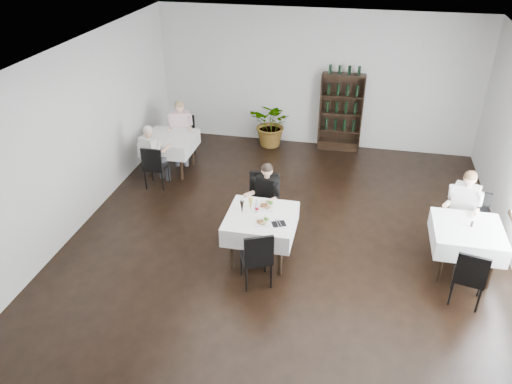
{
  "coord_description": "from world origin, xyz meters",
  "views": [
    {
      "loc": [
        0.95,
        -6.18,
        4.8
      ],
      "look_at": [
        -0.42,
        0.2,
        1.05
      ],
      "focal_mm": 35.0,
      "sensor_mm": 36.0,
      "label": 1
    }
  ],
  "objects_px": {
    "potted_tree": "(272,124)",
    "diner_main": "(265,195)",
    "wine_shelf": "(341,113)",
    "main_table": "(261,224)"
  },
  "relations": [
    {
      "from": "potted_tree",
      "to": "wine_shelf",
      "type": "bearing_deg",
      "value": 5.72
    },
    {
      "from": "diner_main",
      "to": "wine_shelf",
      "type": "bearing_deg",
      "value": 75.05
    },
    {
      "from": "potted_tree",
      "to": "diner_main",
      "type": "height_order",
      "value": "diner_main"
    },
    {
      "from": "wine_shelf",
      "to": "main_table",
      "type": "bearing_deg",
      "value": -101.78
    },
    {
      "from": "main_table",
      "to": "diner_main",
      "type": "relative_size",
      "value": 0.81
    },
    {
      "from": "main_table",
      "to": "potted_tree",
      "type": "bearing_deg",
      "value": 98.13
    },
    {
      "from": "wine_shelf",
      "to": "diner_main",
      "type": "height_order",
      "value": "wine_shelf"
    },
    {
      "from": "diner_main",
      "to": "potted_tree",
      "type": "bearing_deg",
      "value": 98.5
    },
    {
      "from": "potted_tree",
      "to": "diner_main",
      "type": "relative_size",
      "value": 0.82
    },
    {
      "from": "wine_shelf",
      "to": "potted_tree",
      "type": "height_order",
      "value": "wine_shelf"
    }
  ]
}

